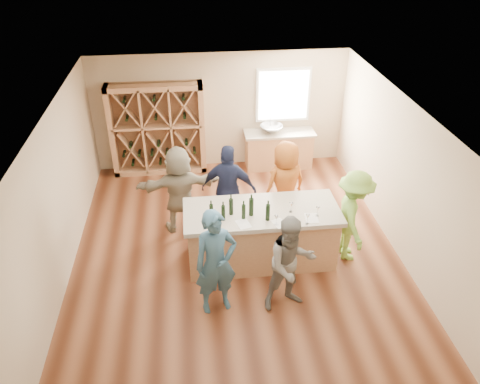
{
  "coord_description": "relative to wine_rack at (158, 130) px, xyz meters",
  "views": [
    {
      "loc": [
        -0.71,
        -6.97,
        5.61
      ],
      "look_at": [
        0.1,
        0.2,
        1.15
      ],
      "focal_mm": 35.0,
      "sensor_mm": 36.0,
      "label": 1
    }
  ],
  "objects": [
    {
      "name": "window_frame",
      "position": [
        3.0,
        0.2,
        0.65
      ],
      "size": [
        1.3,
        0.06,
        1.3
      ],
      "primitive_type": "cube",
      "color": "white",
      "rests_on": "wall_back"
    },
    {
      "name": "wine_glass_b",
      "position": [
        2.09,
        -4.04,
        0.07
      ],
      "size": [
        0.07,
        0.07,
        0.17
      ],
      "primitive_type": "cone",
      "rotation": [
        0.0,
        0.0,
        0.07
      ],
      "color": "white",
      "rests_on": "tasting_counter_top"
    },
    {
      "name": "wall_front",
      "position": [
        1.5,
        -6.82,
        0.3
      ],
      "size": [
        6.0,
        0.1,
        2.8
      ],
      "primitive_type": "cube",
      "color": "#C2AC8C",
      "rests_on": "ground"
    },
    {
      "name": "tasting_menu_a",
      "position": [
        1.56,
        -3.97,
        -0.02
      ],
      "size": [
        0.27,
        0.32,
        0.0
      ],
      "primitive_type": "cube",
      "rotation": [
        0.0,
        0.0,
        0.26
      ],
      "color": "white",
      "rests_on": "tasting_counter_top"
    },
    {
      "name": "back_counter_top",
      "position": [
        2.9,
        -0.07,
        -0.21
      ],
      "size": [
        1.7,
        0.62,
        0.06
      ],
      "primitive_type": "cube",
      "color": "#AEA28E",
      "rests_on": "back_counter_base"
    },
    {
      "name": "person_near_right",
      "position": [
        2.2,
        -4.78,
        -0.25
      ],
      "size": [
        0.9,
        0.61,
        1.69
      ],
      "primitive_type": "imported",
      "rotation": [
        0.0,
        0.0,
        0.21
      ],
      "color": "slate",
      "rests_on": "floor"
    },
    {
      "name": "ceiling",
      "position": [
        1.5,
        -3.27,
        1.75
      ],
      "size": [
        6.0,
        7.0,
        0.1
      ],
      "primitive_type": "cube",
      "color": "white",
      "rests_on": "ground"
    },
    {
      "name": "tasting_menu_b",
      "position": [
        2.15,
        -4.02,
        -0.02
      ],
      "size": [
        0.28,
        0.32,
        0.0
      ],
      "primitive_type": "cube",
      "rotation": [
        0.0,
        0.0,
        0.36
      ],
      "color": "white",
      "rests_on": "tasting_counter_top"
    },
    {
      "name": "faucet",
      "position": [
        2.7,
        0.11,
        -0.03
      ],
      "size": [
        0.02,
        0.02,
        0.3
      ],
      "primitive_type": "cylinder",
      "color": "silver",
      "rests_on": "back_counter_top"
    },
    {
      "name": "wine_glass_d",
      "position": [
        2.41,
        -3.7,
        0.07
      ],
      "size": [
        0.08,
        0.08,
        0.18
      ],
      "primitive_type": "cone",
      "rotation": [
        0.0,
        0.0,
        0.22
      ],
      "color": "white",
      "rests_on": "tasting_counter_top"
    },
    {
      "name": "floor",
      "position": [
        1.5,
        -3.27,
        -1.15
      ],
      "size": [
        6.0,
        7.0,
        0.1
      ],
      "primitive_type": "cube",
      "color": "brown",
      "rests_on": "ground"
    },
    {
      "name": "wall_right",
      "position": [
        4.55,
        -3.27,
        0.3
      ],
      "size": [
        0.1,
        7.0,
        2.8
      ],
      "primitive_type": "cube",
      "color": "#C2AC8C",
      "rests_on": "ground"
    },
    {
      "name": "wine_rack",
      "position": [
        0.0,
        0.0,
        0.0
      ],
      "size": [
        2.2,
        0.45,
        2.2
      ],
      "primitive_type": "cube",
      "color": "tan",
      "rests_on": "floor"
    },
    {
      "name": "wine_glass_e",
      "position": [
        2.83,
        -3.87,
        0.06
      ],
      "size": [
        0.07,
        0.07,
        0.16
      ],
      "primitive_type": "cone",
      "rotation": [
        0.0,
        0.0,
        0.22
      ],
      "color": "white",
      "rests_on": "tasting_counter_top"
    },
    {
      "name": "person_far_left",
      "position": [
        0.5,
        -2.44,
        -0.2
      ],
      "size": [
        1.71,
        0.76,
        1.79
      ],
      "primitive_type": "imported",
      "rotation": [
        0.0,
        0.0,
        3.24
      ],
      "color": "gray",
      "rests_on": "floor"
    },
    {
      "name": "wine_bottle_b",
      "position": [
        1.23,
        -3.81,
        0.12
      ],
      "size": [
        0.09,
        0.09,
        0.28
      ],
      "primitive_type": "cylinder",
      "rotation": [
        0.0,
        0.0,
        -0.4
      ],
      "color": "black",
      "rests_on": "tasting_counter_top"
    },
    {
      "name": "window_pane",
      "position": [
        3.0,
        0.17,
        0.65
      ],
      "size": [
        1.18,
        0.01,
        1.18
      ],
      "primitive_type": "cube",
      "color": "white",
      "rests_on": "wall_back"
    },
    {
      "name": "wine_bottle_d",
      "position": [
        1.58,
        -3.81,
        0.11
      ],
      "size": [
        0.08,
        0.08,
        0.27
      ],
      "primitive_type": "cylinder",
      "rotation": [
        0.0,
        0.0,
        -0.31
      ],
      "color": "black",
      "rests_on": "tasting_counter_top"
    },
    {
      "name": "back_counter_base",
      "position": [
        2.9,
        -0.07,
        -0.67
      ],
      "size": [
        1.6,
        0.58,
        0.86
      ],
      "primitive_type": "cube",
      "color": "tan",
      "rests_on": "floor"
    },
    {
      "name": "tasting_counter_top",
      "position": [
        1.92,
        -3.6,
        -0.06
      ],
      "size": [
        2.72,
        1.12,
        0.08
      ],
      "primitive_type": "cube",
      "color": "#AEA28E",
      "rests_on": "tasting_counter_base"
    },
    {
      "name": "wall_back",
      "position": [
        1.5,
        0.28,
        0.3
      ],
      "size": [
        6.0,
        0.1,
        2.8
      ],
      "primitive_type": "cube",
      "color": "#C2AC8C",
      "rests_on": "ground"
    },
    {
      "name": "person_near_left",
      "position": [
        1.04,
        -4.72,
        -0.18
      ],
      "size": [
        0.77,
        0.64,
        1.84
      ],
      "primitive_type": "imported",
      "rotation": [
        0.0,
        0.0,
        0.24
      ],
      "color": "#335972",
      "rests_on": "floor"
    },
    {
      "name": "wall_left",
      "position": [
        -1.55,
        -3.27,
        0.3
      ],
      "size": [
        0.1,
        7.0,
        2.8
      ],
      "primitive_type": "cube",
      "color": "#C2AC8C",
      "rests_on": "ground"
    },
    {
      "name": "sink",
      "position": [
        2.7,
        -0.07,
        -0.09
      ],
      "size": [
        0.54,
        0.54,
        0.19
      ],
      "primitive_type": "imported",
      "color": "silver",
      "rests_on": "back_counter_top"
    },
    {
      "name": "wine_bottle_a",
      "position": [
        1.04,
        -3.75,
        0.12
      ],
      "size": [
        0.07,
        0.07,
        0.27
      ],
      "primitive_type": "cylinder",
      "rotation": [
        0.0,
        0.0,
        -0.08
      ],
      "color": "black",
      "rests_on": "tasting_counter_top"
    },
    {
      "name": "wine_glass_c",
      "position": [
        2.61,
        -4.07,
        0.07
      ],
      "size": [
        0.07,
        0.07,
        0.17
      ],
      "primitive_type": "cone",
      "rotation": [
        0.0,
        0.0,
        -0.12
      ],
      "color": "white",
      "rests_on": "tasting_counter_top"
    },
    {
      "name": "tasting_counter_base",
      "position": [
        1.92,
        -3.6,
        -0.6
      ],
      "size": [
        2.6,
        1.0,
        1.0
      ],
      "primitive_type": "cube",
      "color": "tan",
      "rests_on": "floor"
    },
    {
      "name": "person_far_mid",
      "position": [
        1.44,
        -2.56,
        -0.19
      ],
      "size": [
        1.18,
        0.83,
        1.83
      ],
      "primitive_type": "imported",
      "rotation": [
        0.0,
        0.0,
        2.86
      ],
      "color": "#191E38",
      "rests_on": "floor"
    },
    {
      "name": "wine_bottle_c",
      "position": [
        1.38,
        -3.65,
        0.13
      ],
      "size": [
        0.09,
        0.09,
        0.3
      ],
      "primitive_type": "cylinder",
      "rotation": [
        0.0,
        0.0,
        -0.34
      ],
      "color": "black",
      "rests_on": "tasting_counter_top"
    },
    {
      "name": "wine_bottle_e",
      "position": [
        1.72,
        -3.72,
        0.14
      ],
      "size": [
        0.1,
        0.1,
        0.33
      ],
      "primitive_type": "cylinder",
      "rotation": [
        0.0,
        0.0,
        -0.34
      ],
      "color": "black",
      "rests_on": "tasting_counter_top"
    },
    {
      "name": "person_server",
      "position": [
        3.55,
        -3.68,
        -0.22
      ],
      "size": [
        0.66,
        1.19,
        1.76
      ],
      "primitive_type": "imported",
      "rotation": [
        0.0,
        0.0,
        1.45
      ],
      "color": "#8CC64C",
      "rests_on": "floor"
    },
    {
      "name": "person_far_right",
      "position": [
        2.55,
        -2.53,
        -0.19
      ],
      "size": [
        1.04,
        0.85,
        1.83
      ],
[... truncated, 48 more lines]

